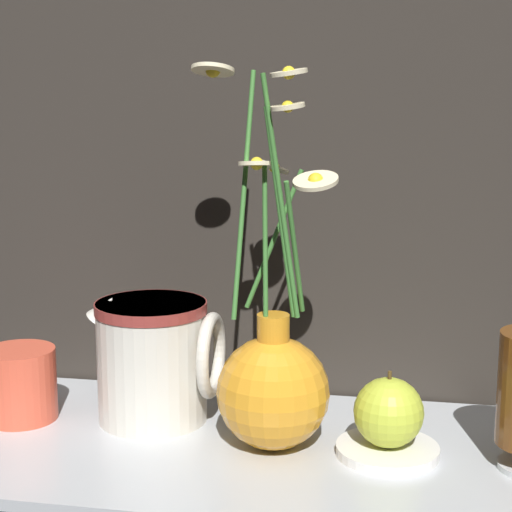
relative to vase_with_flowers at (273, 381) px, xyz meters
name	(u,v)px	position (x,y,z in m)	size (l,w,h in m)	color
ground_plane	(249,455)	(-0.03, 0.00, -0.08)	(6.00, 6.00, 0.00)	black
shelf	(249,449)	(-0.03, 0.00, -0.08)	(0.73, 0.32, 0.01)	#B2B7BC
vase_with_flowers	(273,381)	(0.00, 0.00, 0.00)	(0.16, 0.13, 0.39)	orange
yellow_mug	(18,384)	(-0.30, 0.02, -0.03)	(0.09, 0.08, 0.08)	#DB5138
ceramic_pitcher	(154,356)	(-0.14, 0.05, 0.00)	(0.15, 0.12, 0.15)	beige
saucer_plate	(387,452)	(0.12, -0.01, -0.07)	(0.11, 0.11, 0.01)	white
orange_fruit	(388,414)	(0.12, -0.01, -0.03)	(0.07, 0.07, 0.08)	#B7C638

